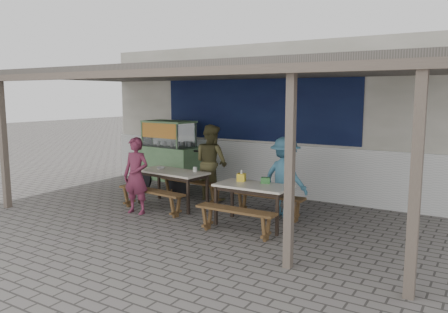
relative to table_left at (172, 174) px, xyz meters
name	(u,v)px	position (x,y,z in m)	size (l,w,h in m)	color
ground	(188,224)	(1.05, -0.90, -0.67)	(60.00, 60.00, 0.00)	#5F5B56
back_wall	(274,120)	(1.05, 2.68, 1.05)	(9.00, 1.28, 3.50)	beige
warung_roof	(215,74)	(1.07, 0.00, 2.04)	(9.00, 4.21, 2.81)	#544E48
table_left	(172,174)	(0.00, 0.00, 0.00)	(1.60, 0.86, 0.75)	beige
bench_left_street	(151,195)	(-0.06, -0.60, -0.33)	(1.66, 0.45, 0.45)	brown
bench_left_wall	(192,185)	(0.06, 0.60, -0.33)	(1.66, 0.45, 0.45)	brown
table_right	(253,189)	(2.10, -0.36, 0.00)	(1.33, 0.70, 0.75)	beige
bench_right_street	(236,216)	(2.11, -0.98, -0.34)	(1.42, 0.28, 0.45)	brown
bench_right_wall	(268,200)	(2.10, 0.26, -0.34)	(1.42, 0.28, 0.45)	brown
vendor_cart	(170,153)	(-0.98, 1.17, 0.25)	(2.18, 0.94, 1.71)	#6D9865
patron_street_side	(136,176)	(-0.25, -0.82, 0.08)	(0.55, 0.36, 1.51)	maroon
patron_wall_side	(211,162)	(0.37, 0.92, 0.17)	(0.82, 0.64, 1.68)	brown
patron_right_table	(285,177)	(2.32, 0.53, 0.09)	(0.99, 0.57, 1.53)	teal
tissue_box	(241,177)	(1.77, -0.20, 0.15)	(0.14, 0.14, 0.14)	yellow
donation_box	(265,180)	(2.23, -0.14, 0.13)	(0.16, 0.11, 0.11)	#357736
condiment_jar	(195,169)	(0.46, 0.18, 0.13)	(0.09, 0.09, 0.10)	silver
condiment_bowl	(161,168)	(-0.34, 0.05, 0.10)	(0.17, 0.17, 0.04)	silver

